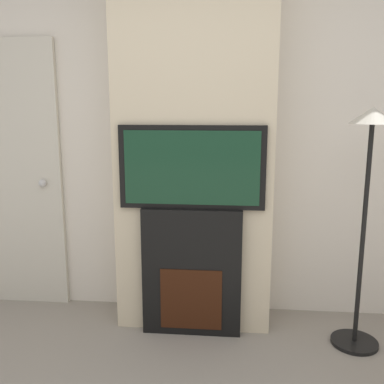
{
  "coord_description": "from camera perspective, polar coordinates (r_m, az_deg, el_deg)",
  "views": [
    {
      "loc": [
        0.26,
        -1.15,
        1.57
      ],
      "look_at": [
        0.0,
        1.62,
        1.0
      ],
      "focal_mm": 40.0,
      "sensor_mm": 36.0,
      "label": 1
    }
  ],
  "objects": [
    {
      "name": "wall_back",
      "position": [
        3.2,
        0.7,
        7.53
      ],
      "size": [
        6.0,
        0.06,
        2.7
      ],
      "color": "silver",
      "rests_on": "ground_plane"
    },
    {
      "name": "chimney_breast",
      "position": [
        2.98,
        0.35,
        7.24
      ],
      "size": [
        1.08,
        0.38,
        2.7
      ],
      "color": "beige",
      "rests_on": "ground_plane"
    },
    {
      "name": "fireplace",
      "position": [
        3.0,
        -0.0,
        -10.54
      ],
      "size": [
        0.68,
        0.15,
        0.89
      ],
      "color": "black",
      "rests_on": "ground_plane"
    },
    {
      "name": "television",
      "position": [
        2.81,
        -0.01,
        3.3
      ],
      "size": [
        0.96,
        0.07,
        0.55
      ],
      "color": "black",
      "rests_on": "fireplace"
    },
    {
      "name": "floor_lamp",
      "position": [
        2.86,
        22.37,
        1.49
      ],
      "size": [
        0.31,
        0.31,
        1.56
      ],
      "color": "black",
      "rests_on": "ground_plane"
    },
    {
      "name": "entry_door",
      "position": [
        3.63,
        -23.63,
        1.91
      ],
      "size": [
        0.91,
        0.09,
        2.06
      ],
      "color": "beige",
      "rests_on": "ground_plane"
    }
  ]
}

